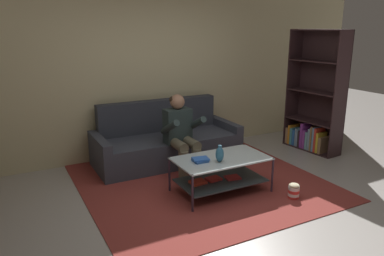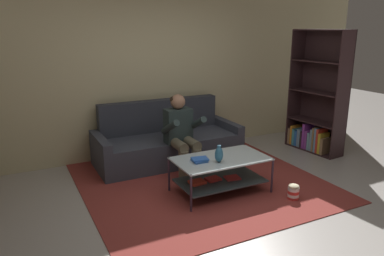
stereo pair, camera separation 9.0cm
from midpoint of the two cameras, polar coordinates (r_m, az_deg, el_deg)
name	(u,v)px [view 2 (the right image)]	position (r m, az deg, el deg)	size (l,w,h in m)	color
ground	(233,212)	(4.44, 6.87, -12.60)	(16.80, 16.80, 0.00)	#A7A19A
back_partition	(153,65)	(6.15, -5.55, 9.48)	(8.40, 0.12, 2.90)	#C4B88B
couch	(167,143)	(5.88, -3.40, -2.23)	(2.23, 0.90, 0.93)	#353944
person_seated_center	(182,131)	(5.31, -1.12, -0.50)	(0.50, 0.58, 1.13)	brown
coffee_table	(220,170)	(4.78, 4.80, -6.38)	(1.18, 0.66, 0.46)	#B0C1C5
area_rug	(195,177)	(5.32, 0.95, -7.53)	(3.10, 3.32, 0.01)	maroon
vase	(219,154)	(4.56, 4.70, -4.01)	(0.10, 0.10, 0.21)	#2B6182
book_stack	(200,160)	(4.59, 1.73, -4.88)	(0.22, 0.19, 0.04)	#2C59A9
bookshelf	(316,109)	(6.66, 18.80, 2.73)	(0.43, 1.01, 2.02)	#311F21
popcorn_tub	(293,192)	(4.83, 15.72, -9.35)	(0.14, 0.14, 0.20)	red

